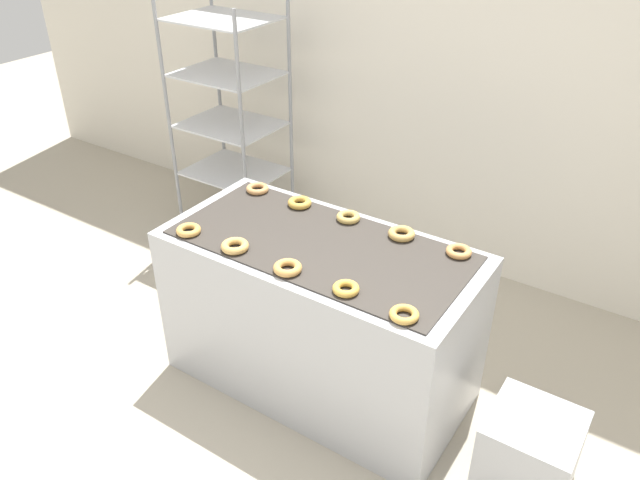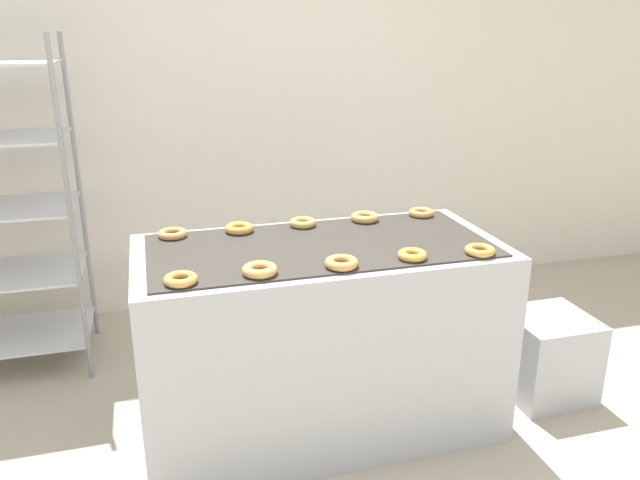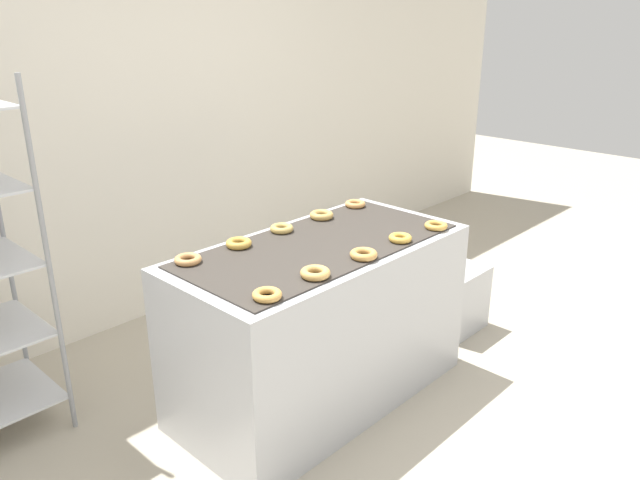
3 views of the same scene
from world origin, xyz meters
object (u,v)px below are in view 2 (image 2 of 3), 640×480
(baking_rack_cart, at_px, (8,208))
(donut_far_center, at_px, (303,223))
(glaze_bin, at_px, (547,356))
(donut_near_left, at_px, (260,270))
(donut_near_right, at_px, (412,255))
(donut_far_rightmost, at_px, (421,213))
(donut_near_center, at_px, (341,263))
(donut_far_leftmost, at_px, (173,234))
(fryer_machine, at_px, (320,338))
(donut_near_rightmost, at_px, (480,250))
(donut_far_right, at_px, (365,217))
(donut_near_leftmost, at_px, (181,279))
(donut_far_left, at_px, (239,228))

(baking_rack_cart, relative_size, donut_far_center, 14.14)
(glaze_bin, height_order, donut_near_left, donut_near_left)
(donut_near_right, relative_size, donut_far_rightmost, 0.97)
(donut_near_left, bearing_deg, donut_near_center, -1.98)
(donut_far_leftmost, xyz_separation_m, donut_far_center, (0.58, 0.00, 0.00))
(donut_far_center, height_order, donut_far_rightmost, donut_far_center)
(fryer_machine, height_order, donut_far_leftmost, donut_far_leftmost)
(donut_near_rightmost, bearing_deg, donut_far_right, 118.01)
(fryer_machine, relative_size, donut_far_rightmost, 12.89)
(donut_near_leftmost, xyz_separation_m, donut_near_rightmost, (1.16, -0.01, -0.00))
(baking_rack_cart, height_order, donut_far_center, baking_rack_cart)
(baking_rack_cart, distance_m, donut_far_left, 1.25)
(donut_far_left, xyz_separation_m, donut_far_rightmost, (0.87, 0.02, -0.00))
(fryer_machine, bearing_deg, donut_far_center, 91.39)
(donut_near_right, xyz_separation_m, donut_near_rightmost, (0.28, -0.02, -0.00))
(fryer_machine, distance_m, baking_rack_cart, 1.70)
(glaze_bin, distance_m, donut_near_rightmost, 0.89)
(glaze_bin, distance_m, donut_far_rightmost, 0.93)
(donut_far_right, height_order, donut_far_rightmost, donut_far_right)
(baking_rack_cart, xyz_separation_m, donut_near_right, (1.65, -1.20, 0.01))
(donut_far_leftmost, bearing_deg, donut_near_right, -30.71)
(fryer_machine, xyz_separation_m, donut_far_right, (0.29, 0.27, 0.45))
(donut_near_left, height_order, donut_near_center, donut_near_left)
(donut_far_right, bearing_deg, donut_near_center, -117.88)
(baking_rack_cart, height_order, donut_near_rightmost, baking_rack_cart)
(glaze_bin, xyz_separation_m, donut_near_left, (-1.42, -0.19, 0.67))
(donut_near_leftmost, bearing_deg, donut_near_left, 1.90)
(glaze_bin, bearing_deg, donut_far_center, 163.44)
(donut_near_center, bearing_deg, glaze_bin, 10.11)
(baking_rack_cart, height_order, donut_near_center, baking_rack_cart)
(donut_far_center, distance_m, donut_far_rightmost, 0.58)
(donut_near_left, height_order, donut_far_center, donut_near_left)
(baking_rack_cart, xyz_separation_m, donut_far_right, (1.64, -0.68, 0.02))
(glaze_bin, bearing_deg, fryer_machine, 176.44)
(donut_near_leftmost, distance_m, donut_far_rightmost, 1.28)
(fryer_machine, relative_size, donut_far_center, 12.70)
(glaze_bin, relative_size, donut_far_center, 3.45)
(donut_far_rightmost, bearing_deg, donut_far_right, -178.74)
(donut_near_left, relative_size, donut_far_right, 1.00)
(baking_rack_cart, xyz_separation_m, glaze_bin, (2.47, -1.01, -0.65))
(fryer_machine, xyz_separation_m, donut_far_center, (-0.01, 0.27, 0.45))
(donut_far_right, bearing_deg, fryer_machine, -137.52)
(baking_rack_cart, height_order, donut_near_right, baking_rack_cart)
(fryer_machine, bearing_deg, donut_far_leftmost, 155.50)
(donut_near_leftmost, height_order, donut_near_center, donut_near_center)
(donut_far_left, bearing_deg, donut_far_leftmost, 178.20)
(donut_near_rightmost, distance_m, donut_far_right, 0.62)
(baking_rack_cart, bearing_deg, donut_far_center, -26.76)
(baking_rack_cart, relative_size, donut_far_leftmost, 13.75)
(donut_far_rightmost, bearing_deg, baking_rack_cart, 160.82)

